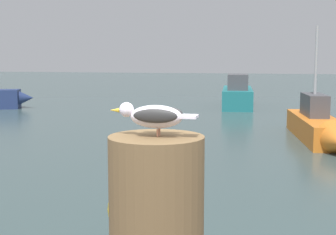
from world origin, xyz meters
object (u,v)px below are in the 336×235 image
Objects in this scene: seagull at (155,116)px; boat_teal at (237,94)px; boat_orange at (319,127)px; channel_buoy at (133,219)px; mooring_post at (157,229)px.

seagull is 20.37m from boat_teal.
boat_orange is (2.75, -8.87, -0.12)m from boat_teal.
seagull is at bearing -72.17° from channel_buoy.
boat_orange reaches higher than seagull.
mooring_post is 0.63× the size of channel_buoy.
boat_teal is at bearing 89.80° from channel_buoy.
channel_buoy is (-0.99, 3.06, -1.06)m from mooring_post.
channel_buoy is at bearing 107.83° from seagull.
boat_orange is (1.83, 11.42, -1.14)m from mooring_post.
mooring_post reaches higher than channel_buoy.
seagull reaches higher than mooring_post.
mooring_post is 0.50m from seagull.
boat_orange is at bearing -72.76° from boat_teal.
channel_buoy is (-0.98, 3.06, -1.57)m from seagull.
boat_teal is at bearing 92.60° from seagull.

